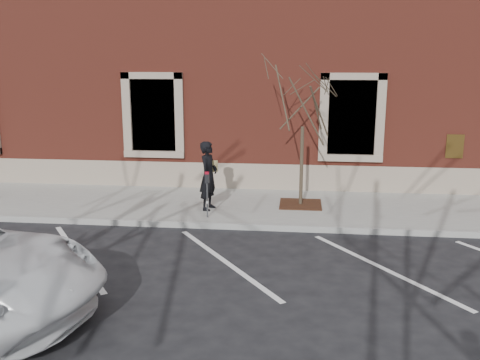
# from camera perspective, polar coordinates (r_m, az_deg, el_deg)

# --- Properties ---
(ground) EXTENTS (120.00, 120.00, 0.00)m
(ground) POSITION_cam_1_polar(r_m,az_deg,el_deg) (13.28, -0.29, -5.21)
(ground) COLOR #28282B
(ground) RESTS_ON ground
(sidewalk_near) EXTENTS (40.00, 3.50, 0.15)m
(sidewalk_near) POSITION_cam_1_polar(r_m,az_deg,el_deg) (14.92, 0.49, -2.85)
(sidewalk_near) COLOR #AAAAA0
(sidewalk_near) RESTS_ON ground
(curb_near) EXTENTS (40.00, 0.12, 0.15)m
(curb_near) POSITION_cam_1_polar(r_m,az_deg,el_deg) (13.21, -0.31, -4.97)
(curb_near) COLOR #9E9E99
(curb_near) RESTS_ON ground
(parking_stripes) EXTENTS (28.00, 4.40, 0.01)m
(parking_stripes) POSITION_cam_1_polar(r_m,az_deg,el_deg) (11.23, -1.59, -8.69)
(parking_stripes) COLOR silver
(parking_stripes) RESTS_ON ground
(building_civic) EXTENTS (40.00, 8.62, 8.00)m
(building_civic) POSITION_cam_1_polar(r_m,az_deg,el_deg) (20.32, 2.27, 12.56)
(building_civic) COLOR maroon
(building_civic) RESTS_ON ground
(man) EXTENTS (0.59, 0.76, 1.84)m
(man) POSITION_cam_1_polar(r_m,az_deg,el_deg) (14.22, -3.37, 0.46)
(man) COLOR black
(man) RESTS_ON sidewalk_near
(parking_meter) EXTENTS (0.11, 0.08, 1.19)m
(parking_meter) POSITION_cam_1_polar(r_m,az_deg,el_deg) (13.50, -3.53, -0.63)
(parking_meter) COLOR #595B60
(parking_meter) RESTS_ON sidewalk_near
(tree_grate) EXTENTS (1.15, 1.15, 0.03)m
(tree_grate) POSITION_cam_1_polar(r_m,az_deg,el_deg) (14.92, 6.47, -2.58)
(tree_grate) COLOR #472916
(tree_grate) RESTS_ON sidewalk_near
(sapling) EXTENTS (2.37, 2.37, 3.95)m
(sapling) POSITION_cam_1_polar(r_m,az_deg,el_deg) (14.43, 6.75, 8.00)
(sapling) COLOR #45382A
(sapling) RESTS_ON sidewalk_near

